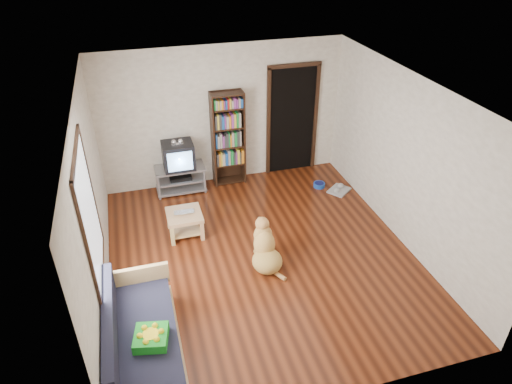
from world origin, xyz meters
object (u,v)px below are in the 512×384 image
object	(u,v)px
dog_bowl	(319,185)
sofa	(141,341)
coffee_table	(185,220)
tv_stand	(181,178)
green_cushion	(151,338)
dog	(265,249)
bookshelf	(228,134)
laptop	(184,214)
grey_rag	(339,190)
crt_tv	(178,155)

from	to	relation	value
dog_bowl	sofa	xyz separation A→B (m)	(-3.52, -3.04, 0.22)
coffee_table	tv_stand	bearing A→B (deg)	84.67
green_cushion	dog	xyz separation A→B (m)	(1.75, 1.39, -0.22)
green_cushion	dog	distance (m)	2.24
bookshelf	dog	size ratio (longest dim) A/B	2.07
dog_bowl	bookshelf	bearing A→B (deg)	156.68
tv_stand	sofa	size ratio (longest dim) A/B	0.50
laptop	grey_rag	distance (m)	3.05
grey_rag	dog	xyz separation A→B (m)	(-1.94, -1.58, 0.25)
green_cushion	sofa	bearing A→B (deg)	136.84
dog_bowl	bookshelf	xyz separation A→B (m)	(-1.60, 0.69, 0.96)
coffee_table	green_cushion	bearing A→B (deg)	-106.49
dog_bowl	tv_stand	size ratio (longest dim) A/B	0.24
green_cushion	crt_tv	distance (m)	3.93
grey_rag	tv_stand	distance (m)	2.98
green_cushion	coffee_table	size ratio (longest dim) A/B	0.66
laptop	bookshelf	distance (m)	1.93
bookshelf	dog	distance (m)	2.62
dog_bowl	crt_tv	world-z (taller)	crt_tv
green_cushion	grey_rag	bearing A→B (deg)	50.75
bookshelf	dog	bearing A→B (deg)	-91.10
laptop	sofa	xyz separation A→B (m)	(-0.85, -2.23, -0.15)
bookshelf	sofa	world-z (taller)	bookshelf
grey_rag	laptop	bearing A→B (deg)	-169.42
dog_bowl	crt_tv	bearing A→B (deg)	166.39
sofa	dog	xyz separation A→B (m)	(1.88, 1.21, -0.00)
grey_rag	crt_tv	bearing A→B (deg)	163.07
laptop	crt_tv	bearing A→B (deg)	88.16
laptop	crt_tv	size ratio (longest dim) A/B	0.55
laptop	dog	world-z (taller)	dog
dog_bowl	grey_rag	world-z (taller)	dog_bowl
coffee_table	crt_tv	bearing A→B (deg)	84.75
bookshelf	coffee_table	distance (m)	1.96
crt_tv	bookshelf	xyz separation A→B (m)	(0.95, 0.07, 0.26)
dog	grey_rag	bearing A→B (deg)	39.09
green_cushion	sofa	xyz separation A→B (m)	(-0.12, 0.18, -0.22)
crt_tv	dog	world-z (taller)	crt_tv
grey_rag	dog_bowl	bearing A→B (deg)	140.19
grey_rag	crt_tv	distance (m)	3.06
laptop	sofa	size ratio (longest dim) A/B	0.18
dog_bowl	grey_rag	xyz separation A→B (m)	(0.30, -0.25, -0.03)
coffee_table	laptop	bearing A→B (deg)	-90.00
dog_bowl	sofa	distance (m)	4.65
laptop	tv_stand	xyz separation A→B (m)	(0.13, 1.40, -0.14)
sofa	green_cushion	bearing A→B (deg)	-55.18
green_cushion	grey_rag	xyz separation A→B (m)	(3.70, 2.96, -0.47)
laptop	tv_stand	size ratio (longest dim) A/B	0.36
dog_bowl	tv_stand	distance (m)	2.62
dog	sofa	bearing A→B (deg)	-147.23
coffee_table	dog	bearing A→B (deg)	-45.68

